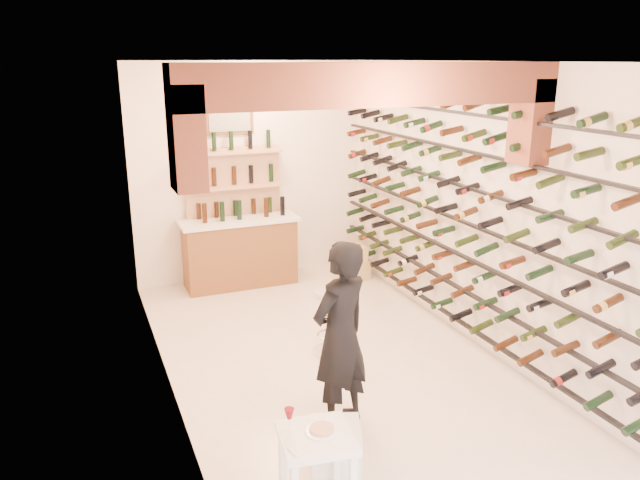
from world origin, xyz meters
The scene contains 11 objects.
ground centered at (0.00, 0.00, 0.00)m, with size 6.00×6.00×0.00m, color #EFE1CF.
room_shell centered at (0.00, -0.26, 2.25)m, with size 3.52×6.02×3.21m.
wine_rack centered at (1.53, 0.00, 1.55)m, with size 0.32×5.70×2.56m.
back_counter centered at (-0.30, 2.65, 0.53)m, with size 1.70×0.62×1.29m.
back_shelving centered at (-0.30, 2.89, 1.17)m, with size 1.40×0.31×2.73m.
tasting_table centered at (-1.10, -2.29, 0.60)m, with size 0.57×0.57×0.89m.
white_stool centered at (-0.77, -1.90, 0.24)m, with size 0.38×0.38×0.48m, color white.
person centered at (-0.43, -1.21, 0.88)m, with size 0.64×0.42×1.76m, color black.
chrome_barstool centered at (0.05, 0.14, 0.44)m, with size 0.39×0.39×0.75m.
crate_lower centered at (1.30, 2.20, 0.15)m, with size 0.49×0.34×0.29m, color #D8BC76.
crate_upper centered at (1.30, 2.20, 0.41)m, with size 0.41×0.28×0.24m, color #D8BC76.
Camera 1 is at (-2.47, -5.70, 3.23)m, focal length 34.42 mm.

